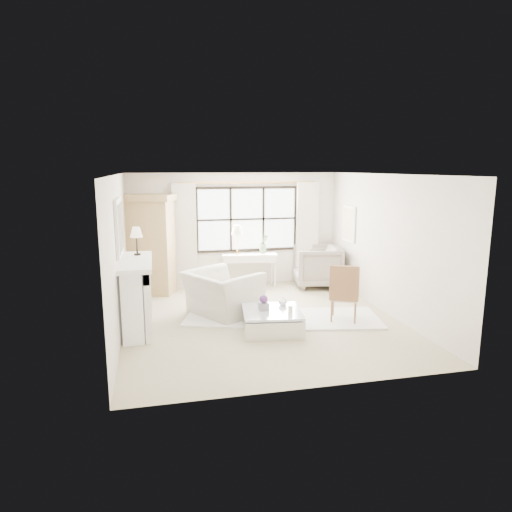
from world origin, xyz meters
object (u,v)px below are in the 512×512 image
object	(u,v)px
armoire	(150,244)
console_table	(249,270)
club_armchair	(222,293)
coffee_table	(272,321)

from	to	relation	value
armoire	console_table	bearing A→B (deg)	23.16
armoire	console_table	world-z (taller)	armoire
club_armchair	coffee_table	xyz separation A→B (m)	(0.70, -1.11, -0.24)
armoire	coffee_table	size ratio (longest dim) A/B	1.99
armoire	club_armchair	bearing A→B (deg)	-34.22
console_table	coffee_table	bearing A→B (deg)	-86.10
armoire	club_armchair	world-z (taller)	armoire
coffee_table	armoire	bearing A→B (deg)	132.03
armoire	coffee_table	bearing A→B (deg)	-35.29
coffee_table	club_armchair	bearing A→B (deg)	130.14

